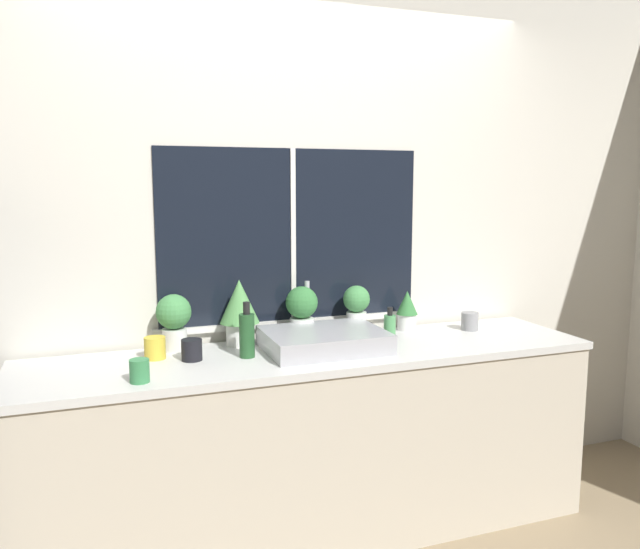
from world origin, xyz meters
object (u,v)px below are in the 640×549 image
object	(u,v)px
bottle_tall	(247,334)
potted_plant_center	(302,310)
mug_black	(192,350)
mug_yellow	(155,348)
potted_plant_right	(356,307)
mug_grey	(470,321)
soap_bottle	(390,329)
potted_plant_far_right	(407,309)
sink	(324,340)
potted_plant_left	(239,308)
potted_plant_far_left	(174,318)
mug_green	(140,371)

from	to	relation	value
bottle_tall	potted_plant_center	bearing A→B (deg)	34.23
mug_black	mug_yellow	size ratio (longest dim) A/B	0.95
potted_plant_center	bottle_tall	xyz separation A→B (m)	(-0.33, -0.22, -0.04)
potted_plant_right	mug_black	world-z (taller)	potted_plant_right
potted_plant_center	mug_grey	bearing A→B (deg)	-7.41
soap_bottle	bottle_tall	world-z (taller)	bottle_tall
potted_plant_far_right	sink	bearing A→B (deg)	-158.05
potted_plant_center	soap_bottle	xyz separation A→B (m)	(0.36, -0.23, -0.07)
mug_grey	mug_yellow	bearing A→B (deg)	179.85
mug_black	potted_plant_left	bearing A→B (deg)	36.65
sink	mug_yellow	size ratio (longest dim) A/B	5.59
potted_plant_far_right	mug_grey	xyz separation A→B (m)	(0.31, -0.11, -0.06)
mug_black	soap_bottle	bearing A→B (deg)	-2.43
potted_plant_center	potted_plant_right	distance (m)	0.29
potted_plant_far_left	potted_plant_left	bearing A→B (deg)	0.00
bottle_tall	sink	bearing A→B (deg)	0.62
potted_plant_right	potted_plant_far_left	bearing A→B (deg)	180.00
mug_black	mug_yellow	world-z (taller)	mug_yellow
sink	soap_bottle	bearing A→B (deg)	-1.72
mug_green	mug_grey	world-z (taller)	mug_grey
potted_plant_right	mug_grey	bearing A→B (deg)	-10.97
potted_plant_center	mug_green	size ratio (longest dim) A/B	2.92
sink	potted_plant_center	bearing A→B (deg)	98.65
potted_plant_right	mug_green	bearing A→B (deg)	-158.64
mug_green	mug_yellow	distance (m)	0.33
potted_plant_left	potted_plant_center	bearing A→B (deg)	0.00
potted_plant_far_left	potted_plant_far_right	size ratio (longest dim) A/B	1.26
sink	mug_green	bearing A→B (deg)	-166.04
potted_plant_center	mug_grey	size ratio (longest dim) A/B	2.82
mug_black	mug_grey	size ratio (longest dim) A/B	0.99
potted_plant_left	potted_plant_right	xyz separation A→B (m)	(0.60, 0.00, -0.04)
potted_plant_left	mug_black	xyz separation A→B (m)	(-0.25, -0.19, -0.13)
potted_plant_right	mug_yellow	distance (m)	1.01
potted_plant_far_left	bottle_tall	bearing A→B (deg)	-37.99
potted_plant_center	potted_plant_far_right	xyz separation A→B (m)	(0.57, 0.00, -0.04)
bottle_tall	mug_black	bearing A→B (deg)	171.95
mug_black	mug_grey	bearing A→B (deg)	2.94
mug_yellow	potted_plant_far_right	bearing A→B (deg)	4.93
potted_plant_far_left	potted_plant_center	xyz separation A→B (m)	(0.61, 0.00, -0.00)
mug_yellow	mug_black	bearing A→B (deg)	-28.13
mug_yellow	potted_plant_left	bearing A→B (deg)	15.44
potted_plant_far_left	potted_plant_far_right	distance (m)	1.19
bottle_tall	potted_plant_far_left	bearing A→B (deg)	142.01
potted_plant_left	mug_green	size ratio (longest dim) A/B	3.47
mug_black	mug_grey	distance (m)	1.44
mug_grey	mug_yellow	distance (m)	1.59
soap_bottle	potted_plant_center	bearing A→B (deg)	147.82
potted_plant_right	potted_plant_far_right	distance (m)	0.29
mug_grey	mug_green	bearing A→B (deg)	-169.54
potted_plant_right	mug_black	distance (m)	0.88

